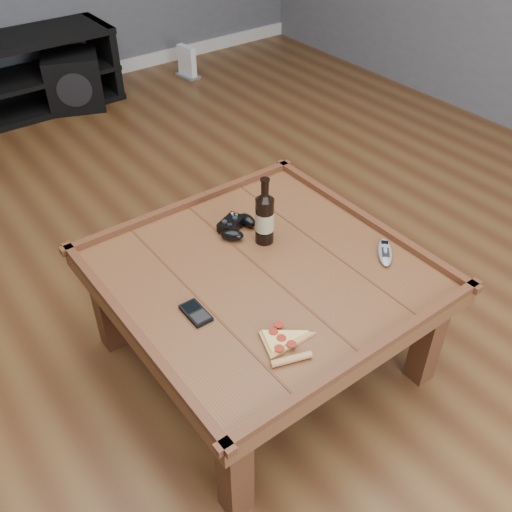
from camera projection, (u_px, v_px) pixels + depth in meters
ground at (262, 358)px, 2.21m from camera, size 6.00×6.00×0.00m
baseboard at (6, 95)px, 4.04m from camera, size 5.00×0.02×0.10m
coffee_table at (263, 283)px, 1.97m from camera, size 1.03×1.03×0.48m
media_console at (10, 79)px, 3.77m from camera, size 1.40×0.45×0.50m
beer_bottle at (265, 217)px, 1.99m from camera, size 0.07×0.07×0.26m
game_controller at (236, 226)px, 2.09m from camera, size 0.17×0.15×0.05m
pizza_slice at (283, 343)px, 1.66m from camera, size 0.20×0.25×0.02m
smartphone at (196, 313)px, 1.76m from camera, size 0.06×0.11×0.01m
remote_control at (385, 252)px, 1.99m from camera, size 0.14×0.15×0.02m
subwoofer at (74, 80)px, 3.91m from camera, size 0.47×0.47×0.36m
game_console at (187, 63)px, 4.37m from camera, size 0.13×0.20×0.24m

